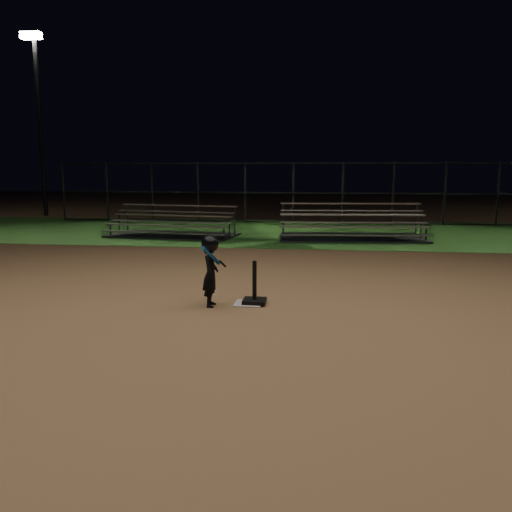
{
  "coord_description": "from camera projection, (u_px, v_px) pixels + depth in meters",
  "views": [
    {
      "loc": [
        1.19,
        -8.26,
        2.24
      ],
      "look_at": [
        0.0,
        1.0,
        0.65
      ],
      "focal_mm": 36.12,
      "sensor_mm": 36.0,
      "label": 1
    }
  ],
  "objects": [
    {
      "name": "grass_strip",
      "position": [
        288.0,
        232.0,
        18.38
      ],
      "size": [
        60.0,
        8.0,
        0.01
      ],
      "primitive_type": "cube",
      "color": "#285D1E",
      "rests_on": "ground"
    },
    {
      "name": "home_plate",
      "position": [
        248.0,
        304.0,
        8.6
      ],
      "size": [
        0.45,
        0.45,
        0.02
      ],
      "primitive_type": "cube",
      "color": "beige",
      "rests_on": "ground"
    },
    {
      "name": "bleacher_right",
      "position": [
        352.0,
        232.0,
        16.5
      ],
      "size": [
        4.74,
        2.59,
        1.12
      ],
      "rotation": [
        0.0,
        0.0,
        0.08
      ],
      "color": "silver",
      "rests_on": "ground"
    },
    {
      "name": "child_batter",
      "position": [
        210.0,
        269.0,
        8.39
      ],
      "size": [
        0.4,
        0.59,
        1.18
      ],
      "rotation": [
        0.0,
        0.0,
        1.66
      ],
      "color": "black",
      "rests_on": "ground"
    },
    {
      "name": "ground",
      "position": [
        248.0,
        304.0,
        8.61
      ],
      "size": [
        80.0,
        80.0,
        0.0
      ],
      "primitive_type": "plane",
      "color": "#9C6F46",
      "rests_on": "ground"
    },
    {
      "name": "backstop_fence",
      "position": [
        293.0,
        193.0,
        21.1
      ],
      "size": [
        20.08,
        0.08,
        2.5
      ],
      "color": "#38383D",
      "rests_on": "ground"
    },
    {
      "name": "light_pole_left",
      "position": [
        38.0,
        109.0,
        23.89
      ],
      "size": [
        0.9,
        0.53,
        8.3
      ],
      "color": "#2D2D30",
      "rests_on": "ground"
    },
    {
      "name": "bleacher_left",
      "position": [
        172.0,
        230.0,
        17.14
      ],
      "size": [
        4.38,
        2.56,
        1.02
      ],
      "rotation": [
        0.0,
        0.0,
        -0.14
      ],
      "color": "#B8B7BD",
      "rests_on": "ground"
    },
    {
      "name": "batting_tee",
      "position": [
        255.0,
        295.0,
        8.6
      ],
      "size": [
        0.38,
        0.38,
        0.71
      ],
      "color": "black",
      "rests_on": "home_plate"
    }
  ]
}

